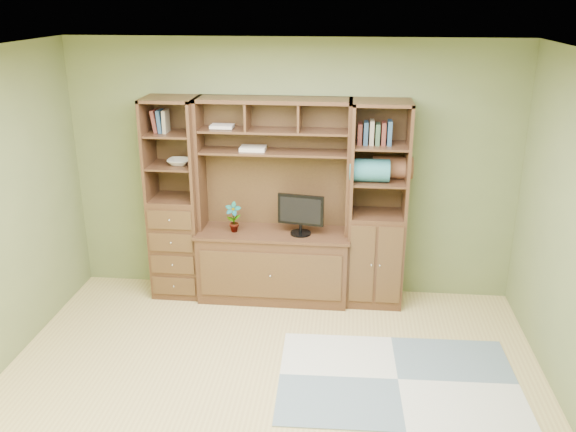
# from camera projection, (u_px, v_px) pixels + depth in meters

# --- Properties ---
(room) EXTENTS (4.60, 4.10, 2.64)m
(room) POSITION_uv_depth(u_px,v_px,m) (264.00, 247.00, 4.27)
(room) COLOR tan
(room) RESTS_ON ground
(center_hutch) EXTENTS (1.54, 0.53, 2.05)m
(center_hutch) POSITION_uv_depth(u_px,v_px,m) (273.00, 204.00, 6.00)
(center_hutch) COLOR #462A18
(center_hutch) RESTS_ON ground
(left_tower) EXTENTS (0.50, 0.45, 2.05)m
(left_tower) POSITION_uv_depth(u_px,v_px,m) (175.00, 199.00, 6.14)
(left_tower) COLOR #462A18
(left_tower) RESTS_ON ground
(right_tower) EXTENTS (0.55, 0.45, 2.05)m
(right_tower) POSITION_uv_depth(u_px,v_px,m) (377.00, 206.00, 5.94)
(right_tower) COLOR #462A18
(right_tower) RESTS_ON ground
(rug) EXTENTS (1.98, 1.35, 0.01)m
(rug) POSITION_uv_depth(u_px,v_px,m) (398.00, 380.00, 4.98)
(rug) COLOR #A8AEAD
(rug) RESTS_ON ground
(monitor) EXTENTS (0.49, 0.28, 0.56)m
(monitor) POSITION_uv_depth(u_px,v_px,m) (301.00, 207.00, 5.95)
(monitor) COLOR black
(monitor) RESTS_ON center_hutch
(orchid) EXTENTS (0.16, 0.11, 0.31)m
(orchid) POSITION_uv_depth(u_px,v_px,m) (233.00, 217.00, 6.06)
(orchid) COLOR #A96939
(orchid) RESTS_ON center_hutch
(magazines) EXTENTS (0.25, 0.18, 0.04)m
(magazines) POSITION_uv_depth(u_px,v_px,m) (253.00, 148.00, 5.93)
(magazines) COLOR beige
(magazines) RESTS_ON center_hutch
(bowl) EXTENTS (0.23, 0.23, 0.06)m
(bowl) POSITION_uv_depth(u_px,v_px,m) (179.00, 162.00, 6.00)
(bowl) COLOR silver
(bowl) RESTS_ON left_tower
(blanket_teal) EXTENTS (0.38, 0.22, 0.22)m
(blanket_teal) POSITION_uv_depth(u_px,v_px,m) (369.00, 170.00, 5.78)
(blanket_teal) COLOR #2D7177
(blanket_teal) RESTS_ON right_tower
(blanket_red) EXTENTS (0.38, 0.21, 0.21)m
(blanket_red) POSITION_uv_depth(u_px,v_px,m) (393.00, 168.00, 5.88)
(blanket_red) COLOR brown
(blanket_red) RESTS_ON right_tower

